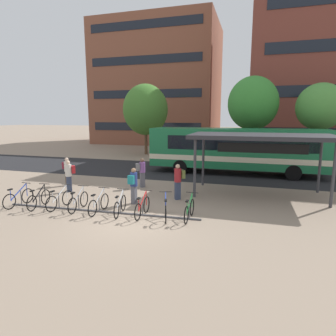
% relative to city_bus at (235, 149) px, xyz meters
% --- Properties ---
extents(ground, '(200.00, 200.00, 0.00)m').
position_rel_city_bus_xyz_m(ground, '(-3.18, -10.84, -1.78)').
color(ground, gray).
extents(bus_lane_asphalt, '(80.00, 7.20, 0.01)m').
position_rel_city_bus_xyz_m(bus_lane_asphalt, '(-3.18, -0.00, -1.77)').
color(bus_lane_asphalt, '#232326').
rests_on(bus_lane_asphalt, ground).
extents(city_bus, '(12.04, 2.66, 3.20)m').
position_rel_city_bus_xyz_m(city_bus, '(0.00, 0.00, 0.00)').
color(city_bus, '#196B3D').
rests_on(city_bus, ground).
extents(bike_rack, '(8.77, 0.54, 0.70)m').
position_rel_city_bus_xyz_m(bike_rack, '(-4.97, -10.19, -1.68)').
color(bike_rack, '#47474C').
rests_on(bike_rack, ground).
extents(parked_bicycle_blue_0, '(0.52, 1.72, 0.99)m').
position_rel_city_bus_xyz_m(parked_bicycle_blue_0, '(-8.92, -10.49, -1.39)').
color(parked_bicycle_blue_0, black).
rests_on(parked_bicycle_blue_0, ground).
extents(parked_bicycle_black_1, '(0.52, 1.72, 0.99)m').
position_rel_city_bus_xyz_m(parked_bicycle_black_1, '(-7.88, -10.40, -1.39)').
color(parked_bicycle_black_1, black).
rests_on(parked_bicycle_black_1, ground).
extents(parked_bicycle_white_2, '(0.52, 1.72, 0.99)m').
position_rel_city_bus_xyz_m(parked_bicycle_white_2, '(-6.91, -10.24, -1.39)').
color(parked_bicycle_white_2, black).
rests_on(parked_bicycle_white_2, ground).
extents(parked_bicycle_silver_3, '(0.52, 1.72, 0.99)m').
position_rel_city_bus_xyz_m(parked_bicycle_silver_3, '(-5.97, -10.22, -1.39)').
color(parked_bicycle_silver_3, black).
rests_on(parked_bicycle_silver_3, ground).
extents(parked_bicycle_silver_4, '(0.52, 1.72, 0.99)m').
position_rel_city_bus_xyz_m(parked_bicycle_silver_4, '(-4.94, -10.27, -1.39)').
color(parked_bicycle_silver_4, black).
rests_on(parked_bicycle_silver_4, ground).
extents(parked_bicycle_silver_5, '(0.52, 1.71, 0.99)m').
position_rel_city_bus_xyz_m(parked_bicycle_silver_5, '(-3.97, -10.22, -1.39)').
color(parked_bicycle_silver_5, black).
rests_on(parked_bicycle_silver_5, ground).
extents(parked_bicycle_red_6, '(0.52, 1.72, 0.99)m').
position_rel_city_bus_xyz_m(parked_bicycle_red_6, '(-2.99, -10.18, -1.39)').
color(parked_bicycle_red_6, black).
rests_on(parked_bicycle_red_6, ground).
extents(parked_bicycle_blue_7, '(0.67, 1.66, 0.99)m').
position_rel_city_bus_xyz_m(parked_bicycle_blue_7, '(-2.00, -10.15, -1.39)').
color(parked_bicycle_blue_7, black).
rests_on(parked_bicycle_blue_7, ground).
extents(parked_bicycle_green_8, '(0.52, 1.72, 0.99)m').
position_rel_city_bus_xyz_m(parked_bicycle_green_8, '(-1.07, -9.98, -1.39)').
color(parked_bicycle_green_8, black).
rests_on(parked_bicycle_green_8, ground).
extents(transit_shelter, '(7.07, 3.55, 3.15)m').
position_rel_city_bus_xyz_m(transit_shelter, '(1.58, -5.41, 1.20)').
color(transit_shelter, '#38383D').
rests_on(transit_shelter, ground).
extents(commuter_teal_pack_0, '(0.36, 0.54, 1.70)m').
position_rel_city_bus_xyz_m(commuter_teal_pack_0, '(-4.02, -8.67, -0.79)').
color(commuter_teal_pack_0, '#565660').
rests_on(commuter_teal_pack_0, ground).
extents(commuter_maroon_pack_1, '(0.60, 0.51, 1.67)m').
position_rel_city_bus_xyz_m(commuter_maroon_pack_1, '(-9.23, -6.41, -0.81)').
color(commuter_maroon_pack_1, '#47382D').
rests_on(commuter_maroon_pack_1, ground).
extents(commuter_red_pack_2, '(0.59, 0.58, 1.72)m').
position_rel_city_bus_xyz_m(commuter_red_pack_2, '(-8.21, -7.63, -0.78)').
color(commuter_red_pack_2, '#2D3851').
rests_on(commuter_red_pack_2, ground).
extents(commuter_olive_pack_3, '(0.60, 0.57, 1.77)m').
position_rel_city_bus_xyz_m(commuter_olive_pack_3, '(-2.20, -7.37, -0.75)').
color(commuter_olive_pack_3, '#2D3851').
rests_on(commuter_olive_pack_3, ground).
extents(commuter_grey_pack_4, '(0.60, 0.57, 1.69)m').
position_rel_city_bus_xyz_m(commuter_grey_pack_4, '(-4.83, -5.59, -0.80)').
color(commuter_grey_pack_4, '#565660').
rests_on(commuter_grey_pack_4, ground).
extents(street_tree_0, '(4.04, 4.04, 7.24)m').
position_rel_city_bus_xyz_m(street_tree_0, '(1.05, 4.29, 3.29)').
color(street_tree_0, brown).
rests_on(street_tree_0, ground).
extents(street_tree_2, '(4.69, 4.69, 7.35)m').
position_rel_city_bus_xyz_m(street_tree_2, '(-9.76, 8.11, 2.93)').
color(street_tree_2, brown).
rests_on(street_tree_2, ground).
extents(street_tree_3, '(3.48, 3.48, 6.49)m').
position_rel_city_bus_xyz_m(street_tree_3, '(5.90, 3.57, 2.95)').
color(street_tree_3, brown).
rests_on(street_tree_3, ground).
extents(building_left_wing, '(17.55, 12.59, 17.45)m').
position_rel_city_bus_xyz_m(building_left_wing, '(-13.06, 22.86, 6.95)').
color(building_left_wing, brown).
rests_on(building_left_wing, ground).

